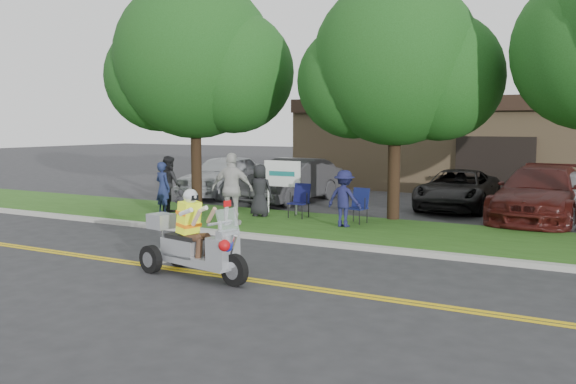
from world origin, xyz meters
The scene contains 24 objects.
ground centered at (0.00, 0.00, 0.00)m, with size 120.00×120.00×0.00m, color #28282B.
centerline_near centered at (0.00, -0.58, 0.01)m, with size 60.00×0.10×0.01m, color gold.
centerline_far centered at (0.00, -0.42, 0.01)m, with size 60.00×0.10×0.01m, color gold.
curb centered at (0.00, 3.05, 0.06)m, with size 60.00×0.25×0.12m, color #A8A89E.
grass_verge centered at (0.00, 5.20, 0.06)m, with size 60.00×4.00×0.10m, color #254A13.
commercial_building centered at (2.00, 18.98, 2.01)m, with size 18.00×8.20×4.00m.
tree_left centered at (-6.44, 7.03, 4.85)m, with size 6.62×5.40×7.78m.
tree_mid centered at (0.55, 7.23, 4.43)m, with size 5.88×4.80×7.05m.
business_sign centered at (-2.90, 6.60, 1.26)m, with size 1.25×0.06×1.75m.
trike_scooter centered at (-0.75, -0.78, 0.58)m, with size 2.54×1.07×1.67m.
lawn_chair_a centered at (-2.04, 6.17, 0.67)m, with size 0.53×0.55×1.01m.
lawn_chair_b centered at (-0.12, 6.04, 0.66)m, with size 0.60×0.61×0.98m.
spectator_adult_left centered at (-6.12, 4.77, 0.91)m, with size 0.59×0.39×1.62m, color #192247.
spectator_adult_mid centered at (-6.28, 5.27, 0.99)m, with size 0.86×0.67×1.78m, color black.
spectator_adult_right centered at (-3.03, 4.00, 1.10)m, with size 1.17×0.49×2.00m, color #BCBBB5.
spectator_chair_a centered at (-0.23, 5.24, 0.88)m, with size 1.00×0.57×1.54m, color #181A44.
spectator_chair_b centered at (-3.22, 5.77, 0.89)m, with size 0.77×0.50×1.57m, color black.
child_left centered at (-4.32, 3.40, 0.59)m, with size 0.36×0.23×0.98m, color black.
child_right centered at (-4.31, 3.79, 0.57)m, with size 0.45×0.35×0.93m, color beige.
parked_car_far_left centered at (-7.67, 10.37, 0.83)m, with size 1.96×4.86×1.66m, color #B8BAC0.
parked_car_left centered at (-4.31, 9.87, 0.81)m, with size 1.71×4.89×1.61m, color #2F2F31.
parked_car_mid centered at (1.50, 10.98, 0.67)m, with size 2.21×4.79×1.33m, color black.
parked_car_right centered at (4.29, 9.54, 0.81)m, with size 2.28×5.61×1.63m, color #41120F.
parked_car_far_right centered at (4.95, 9.80, 0.79)m, with size 1.86×4.62×1.57m, color #A9ABB1.
Camera 1 is at (6.24, -9.86, 2.87)m, focal length 38.00 mm.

